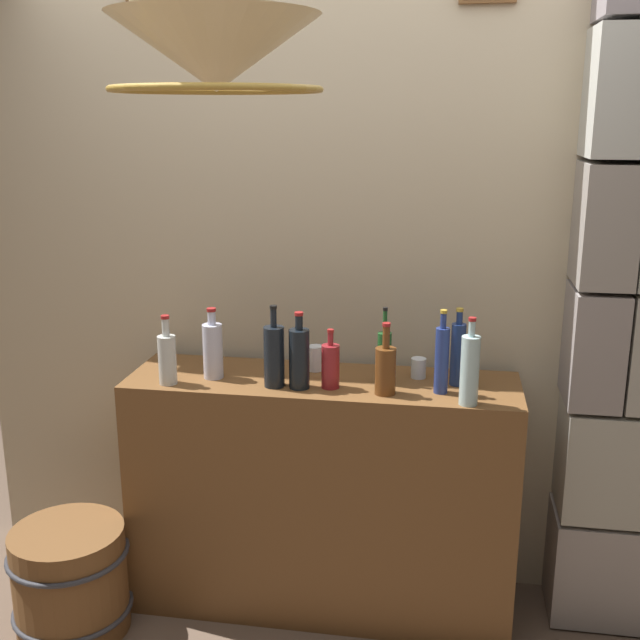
# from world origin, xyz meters

# --- Properties ---
(panelled_rear_partition) EXTENTS (3.09, 0.15, 2.76)m
(panelled_rear_partition) POSITION_xyz_m (-0.00, 1.10, 1.46)
(panelled_rear_partition) COLOR #BCAD8E
(panelled_rear_partition) RESTS_ON ground
(stone_pillar) EXTENTS (0.40, 0.36, 2.69)m
(stone_pillar) POSITION_xyz_m (1.10, 0.94, 1.36)
(stone_pillar) COLOR gray
(stone_pillar) RESTS_ON ground
(bar_shelf_unit) EXTENTS (1.50, 0.43, 0.97)m
(bar_shelf_unit) POSITION_xyz_m (0.00, 0.80, 0.49)
(bar_shelf_unit) COLOR brown
(bar_shelf_unit) RESTS_ON ground
(liquor_bottle_rye) EXTENTS (0.08, 0.08, 0.31)m
(liquor_bottle_rye) POSITION_xyz_m (-0.16, 0.70, 1.09)
(liquor_bottle_rye) COLOR black
(liquor_bottle_rye) RESTS_ON bar_shelf_unit
(liquor_bottle_mezcal) EXTENTS (0.07, 0.07, 0.23)m
(liquor_bottle_mezcal) POSITION_xyz_m (0.04, 0.72, 1.06)
(liquor_bottle_mezcal) COLOR maroon
(liquor_bottle_mezcal) RESTS_ON bar_shelf_unit
(liquor_bottle_scotch) EXTENTS (0.05, 0.05, 0.30)m
(liquor_bottle_scotch) POSITION_xyz_m (0.51, 0.83, 1.10)
(liquor_bottle_scotch) COLOR navy
(liquor_bottle_scotch) RESTS_ON bar_shelf_unit
(liquor_bottle_sherry) EXTENTS (0.08, 0.08, 0.29)m
(liquor_bottle_sherry) POSITION_xyz_m (-0.07, 0.70, 1.09)
(liquor_bottle_sherry) COLOR black
(liquor_bottle_sherry) RESTS_ON bar_shelf_unit
(liquor_bottle_amaro) EXTENTS (0.05, 0.05, 0.31)m
(liquor_bottle_amaro) POSITION_xyz_m (0.45, 0.73, 1.10)
(liquor_bottle_amaro) COLOR navy
(liquor_bottle_amaro) RESTS_ON bar_shelf_unit
(liquor_bottle_whiskey) EXTENTS (0.08, 0.08, 0.27)m
(liquor_bottle_whiskey) POSITION_xyz_m (0.25, 0.69, 1.07)
(liquor_bottle_whiskey) COLOR brown
(liquor_bottle_whiskey) RESTS_ON bar_shelf_unit
(liquor_bottle_vermouth) EXTENTS (0.07, 0.07, 0.27)m
(liquor_bottle_vermouth) POSITION_xyz_m (-0.57, 0.66, 1.07)
(liquor_bottle_vermouth) COLOR beige
(liquor_bottle_vermouth) RESTS_ON bar_shelf_unit
(liquor_bottle_bourbon) EXTENTS (0.08, 0.08, 0.28)m
(liquor_bottle_bourbon) POSITION_xyz_m (-0.42, 0.76, 1.08)
(liquor_bottle_bourbon) COLOR silver
(liquor_bottle_bourbon) RESTS_ON bar_shelf_unit
(liquor_bottle_rum) EXTENTS (0.05, 0.05, 0.30)m
(liquor_bottle_rum) POSITION_xyz_m (0.24, 0.80, 1.08)
(liquor_bottle_rum) COLOR #1B4E21
(liquor_bottle_rum) RESTS_ON bar_shelf_unit
(liquor_bottle_brandy) EXTENTS (0.07, 0.07, 0.32)m
(liquor_bottle_brandy) POSITION_xyz_m (0.55, 0.63, 1.10)
(liquor_bottle_brandy) COLOR #A9CBCD
(liquor_bottle_brandy) RESTS_ON bar_shelf_unit
(glass_tumbler_rocks) EXTENTS (0.06, 0.06, 0.08)m
(glass_tumbler_rocks) POSITION_xyz_m (0.36, 0.89, 1.01)
(glass_tumbler_rocks) COLOR silver
(glass_tumbler_rocks) RESTS_ON bar_shelf_unit
(glass_tumbler_highball) EXTENTS (0.07, 0.07, 0.10)m
(glass_tumbler_highball) POSITION_xyz_m (-0.05, 0.91, 1.02)
(glass_tumbler_highball) COLOR silver
(glass_tumbler_highball) RESTS_ON bar_shelf_unit
(pendant_lamp) EXTENTS (0.52, 0.52, 0.50)m
(pendant_lamp) POSITION_xyz_m (-0.12, -0.08, 2.09)
(pendant_lamp) COLOR beige
(wooden_barrel) EXTENTS (0.46, 0.46, 0.43)m
(wooden_barrel) POSITION_xyz_m (-0.93, 0.47, 0.21)
(wooden_barrel) COLOR brown
(wooden_barrel) RESTS_ON ground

